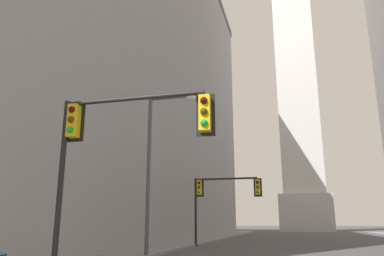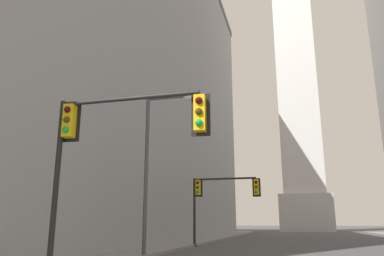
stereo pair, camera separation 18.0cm
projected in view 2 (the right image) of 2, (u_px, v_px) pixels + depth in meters
sidewalk_left at (163, 245)px, 27.71m from camera, size 5.00×88.85×0.15m
building_left at (70, 72)px, 42.33m from camera, size 28.53×58.37×36.47m
obelisk at (295, 70)px, 77.02m from camera, size 9.45×9.45×67.38m
traffic_light_mid_left at (217, 194)px, 27.41m from camera, size 5.08×0.50×4.90m
traffic_light_near_left at (107, 137)px, 11.78m from camera, size 5.18×0.52×5.62m
street_lamp at (154, 155)px, 19.22m from camera, size 2.67×0.36×8.23m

